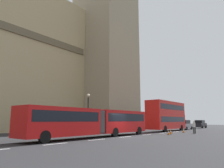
{
  "coord_description": "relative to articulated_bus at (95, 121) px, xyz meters",
  "views": [
    {
      "loc": [
        -19.58,
        -13.77,
        1.74
      ],
      "look_at": [
        4.84,
        5.58,
        7.02
      ],
      "focal_mm": 34.72,
      "sensor_mm": 36.0,
      "label": 1
    }
  ],
  "objects": [
    {
      "name": "ground_plane",
      "position": [
        2.65,
        -1.99,
        -1.75
      ],
      "size": [
        160.0,
        160.0,
        0.0
      ],
      "primitive_type": "plane",
      "color": "#262628"
    },
    {
      "name": "lane_centre_marking",
      "position": [
        2.8,
        -1.99,
        -1.74
      ],
      "size": [
        29.8,
        0.16,
        0.01
      ],
      "color": "silver",
      "rests_on": "ground_plane"
    },
    {
      "name": "articulated_bus",
      "position": [
        0.0,
        0.0,
        0.0
      ],
      "size": [
        16.76,
        2.54,
        2.9
      ],
      "color": "red",
      "rests_on": "ground_plane"
    },
    {
      "name": "double_decker_bus",
      "position": [
        17.9,
        0.0,
        0.96
      ],
      "size": [
        10.53,
        2.54,
        4.9
      ],
      "color": "red",
      "rests_on": "ground_plane"
    },
    {
      "name": "sedan_lead",
      "position": [
        25.98,
        -0.05,
        -0.83
      ],
      "size": [
        4.4,
        1.86,
        1.85
      ],
      "color": "gray",
      "rests_on": "ground_plane"
    },
    {
      "name": "sedan_trailing",
      "position": [
        37.16,
        0.26,
        -0.83
      ],
      "size": [
        4.4,
        1.86,
        1.85
      ],
      "color": "black",
      "rests_on": "ground_plane"
    },
    {
      "name": "traffic_cone_west",
      "position": [
        8.83,
        -4.27,
        -1.46
      ],
      "size": [
        0.36,
        0.36,
        0.58
      ],
      "color": "black",
      "rests_on": "ground_plane"
    },
    {
      "name": "traffic_cone_middle",
      "position": [
        10.69,
        -3.74,
        -1.46
      ],
      "size": [
        0.36,
        0.36,
        0.58
      ],
      "color": "black",
      "rests_on": "ground_plane"
    },
    {
      "name": "traffic_cone_east",
      "position": [
        15.29,
        -3.76,
        -1.46
      ],
      "size": [
        0.36,
        0.36,
        0.58
      ],
      "color": "black",
      "rests_on": "ground_plane"
    },
    {
      "name": "street_lamp",
      "position": [
        3.56,
        4.51,
        1.31
      ],
      "size": [
        0.44,
        0.44,
        5.27
      ],
      "color": "black",
      "rests_on": "ground_plane"
    },
    {
      "name": "pedestrian_near_cones",
      "position": [
        13.73,
        -5.85,
        -0.83
      ],
      "size": [
        0.4,
        0.36,
        1.69
      ],
      "color": "#333333",
      "rests_on": "ground_plane"
    }
  ]
}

